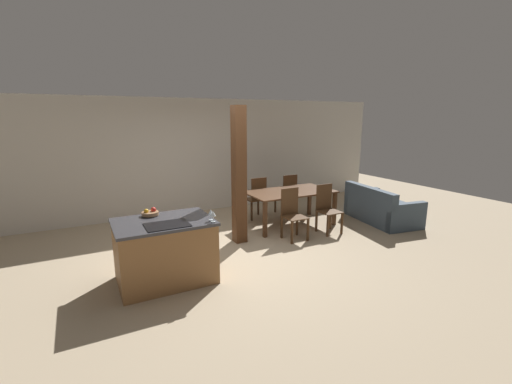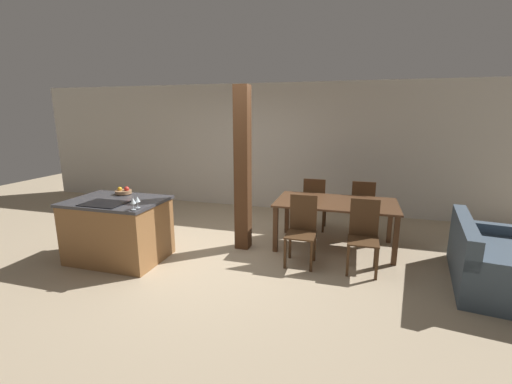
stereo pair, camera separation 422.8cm
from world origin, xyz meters
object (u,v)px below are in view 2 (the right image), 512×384
(fruit_bowl, at_px, (123,191))
(dining_table, at_px, (336,207))
(kitchen_island, at_px, (118,230))
(wine_glass_middle, at_px, (137,199))
(dining_chair_near_right, at_px, (363,235))
(wine_glass_near, at_px, (133,201))
(timber_post, at_px, (243,170))
(couch, at_px, (492,264))
(dining_chair_near_left, at_px, (302,229))
(dining_chair_far_right, at_px, (362,207))
(dining_chair_far_left, at_px, (314,203))

(fruit_bowl, height_order, dining_table, fruit_bowl)
(kitchen_island, height_order, wine_glass_middle, wine_glass_middle)
(dining_chair_near_right, bearing_deg, wine_glass_near, -160.11)
(timber_post, bearing_deg, dining_table, 16.97)
(kitchen_island, relative_size, couch, 0.76)
(wine_glass_middle, height_order, dining_table, wine_glass_middle)
(dining_chair_near_left, distance_m, timber_post, 1.26)
(dining_table, relative_size, dining_chair_near_right, 1.91)
(wine_glass_middle, relative_size, dining_chair_far_right, 0.16)
(wine_glass_near, relative_size, timber_post, 0.06)
(fruit_bowl, relative_size, dining_chair_far_left, 0.25)
(kitchen_island, bearing_deg, dining_chair_near_left, 13.57)
(dining_chair_near_right, distance_m, dining_chair_far_right, 1.46)
(dining_table, xyz_separation_m, dining_chair_far_right, (0.41, 0.73, -0.16))
(kitchen_island, bearing_deg, wine_glass_near, -34.13)
(kitchen_island, bearing_deg, fruit_bowl, 108.47)
(dining_chair_far_left, bearing_deg, dining_table, 119.47)
(wine_glass_near, xyz_separation_m, dining_chair_far_right, (2.79, 2.47, -0.51))
(fruit_bowl, distance_m, dining_table, 3.24)
(wine_glass_near, height_order, wine_glass_middle, same)
(fruit_bowl, bearing_deg, kitchen_island, -71.53)
(dining_table, bearing_deg, dining_chair_far_right, 60.53)
(fruit_bowl, distance_m, dining_chair_near_left, 2.71)
(kitchen_island, xyz_separation_m, dining_chair_far_right, (3.37, 2.07, 0.05))
(dining_table, bearing_deg, dining_chair_near_left, -119.47)
(dining_chair_near_right, bearing_deg, dining_chair_far_left, 119.47)
(timber_post, bearing_deg, couch, -5.28)
(kitchen_island, relative_size, dining_table, 0.72)
(kitchen_island, xyz_separation_m, dining_chair_near_left, (2.55, 0.61, 0.05))
(dining_chair_far_right, xyz_separation_m, couch, (1.52, -1.46, -0.22))
(dining_chair_far_right, relative_size, timber_post, 0.39)
(dining_chair_far_left, bearing_deg, dining_chair_near_left, 90.00)
(dining_chair_near_right, relative_size, couch, 0.56)
(timber_post, bearing_deg, dining_chair_far_left, 50.00)
(dining_table, bearing_deg, wine_glass_near, -143.82)
(wine_glass_near, bearing_deg, wine_glass_middle, 90.00)
(dining_chair_far_right, bearing_deg, wine_glass_middle, 40.49)
(dining_chair_near_right, relative_size, dining_chair_far_left, 1.00)
(kitchen_island, height_order, dining_chair_near_left, dining_chair_near_left)
(fruit_bowl, xyz_separation_m, dining_chair_far_left, (2.65, 1.75, -0.43))
(wine_glass_near, relative_size, dining_table, 0.08)
(kitchen_island, relative_size, timber_post, 0.53)
(dining_chair_near_left, xyz_separation_m, dining_chair_far_left, (0.00, 1.46, 0.00))
(dining_chair_far_left, relative_size, timber_post, 0.39)
(dining_chair_far_left, distance_m, timber_post, 1.67)
(dining_chair_far_right, xyz_separation_m, timber_post, (-1.79, -1.15, 0.74))
(dining_chair_near_left, height_order, couch, dining_chair_near_left)
(dining_chair_near_right, bearing_deg, timber_post, 170.19)
(wine_glass_near, relative_size, couch, 0.09)
(dining_chair_far_left, bearing_deg, dining_chair_far_right, -180.00)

